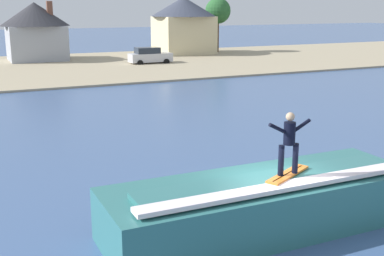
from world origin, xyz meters
name	(u,v)px	position (x,y,z in m)	size (l,w,h in m)	color
ground_plane	(268,226)	(0.00, 0.00, 0.00)	(260.00, 260.00, 0.00)	#415D8D
wave_crest	(263,203)	(-0.28, -0.10, 0.78)	(9.13, 2.89, 1.67)	#30706F
surfboard	(288,174)	(0.27, -0.46, 1.70)	(1.83, 1.19, 0.06)	orange
surfer	(289,140)	(0.21, -0.52, 2.71)	(1.35, 0.32, 1.74)	black
shoreline_bank	(45,68)	(0.00, 40.53, 0.08)	(120.00, 26.87, 0.17)	tan
car_far_shore	(150,56)	(10.85, 39.50, 0.95)	(4.58, 2.06, 1.86)	silver
house_gabled_white	(184,23)	(18.65, 48.04, 4.08)	(8.27, 8.27, 7.26)	beige
house_small_cottage	(36,29)	(0.34, 47.83, 3.67)	(7.63, 7.63, 6.69)	#9EA3AD
tree_short_bushy	(218,11)	(23.76, 48.35, 5.48)	(3.35, 3.35, 7.20)	brown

